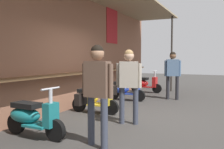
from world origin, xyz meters
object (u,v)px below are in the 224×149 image
scooter_red (144,83)px  shopper_passing (173,70)px  scooter_teal (31,117)px  scooter_blue (124,89)px  scooter_yellow (92,99)px  shopper_browsing (97,85)px  shopper_with_handbag (128,79)px

scooter_red → shopper_passing: bearing=-39.0°
scooter_red → shopper_passing: size_ratio=0.81×
scooter_teal → scooter_red: size_ratio=1.00×
scooter_teal → scooter_blue: (4.59, 0.00, 0.00)m
scooter_yellow → scooter_red: 4.60m
scooter_yellow → shopper_passing: (3.19, -1.52, 0.69)m
shopper_browsing → scooter_yellow: bearing=-146.6°
scooter_yellow → scooter_red: (4.60, -0.00, 0.00)m
scooter_blue → shopper_passing: 1.90m
scooter_red → shopper_with_handbag: size_ratio=0.83×
scooter_yellow → shopper_passing: size_ratio=0.81×
scooter_teal → shopper_passing: (5.49, -1.52, 0.69)m
scooter_teal → shopper_browsing: 1.54m
shopper_with_handbag → shopper_passing: bearing=157.1°
scooter_teal → shopper_passing: shopper_passing is taller
scooter_teal → shopper_passing: size_ratio=0.81×
scooter_yellow → scooter_blue: size_ratio=1.00×
scooter_blue → scooter_red: 2.31m
scooter_red → scooter_teal: bearing=-86.1°
scooter_blue → shopper_passing: size_ratio=0.81×
scooter_teal → shopper_passing: 5.74m
scooter_red → shopper_browsing: bearing=-74.7°
scooter_teal → scooter_red: (6.90, -0.00, 0.00)m
scooter_blue → shopper_browsing: 4.79m
scooter_red → shopper_browsing: shopper_browsing is taller
shopper_passing → scooter_teal: bearing=145.8°
scooter_red → shopper_with_handbag: bearing=-72.0°
scooter_yellow → scooter_blue: (2.29, -0.00, 0.00)m
scooter_red → scooter_yellow: bearing=-86.1°
scooter_blue → shopper_browsing: shopper_browsing is taller
scooter_yellow → shopper_with_handbag: size_ratio=0.83×
scooter_red → shopper_with_handbag: shopper_with_handbag is taller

